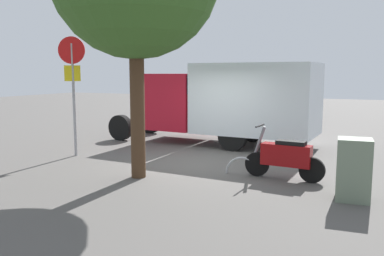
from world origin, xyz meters
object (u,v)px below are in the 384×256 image
Objects in this scene: motorcycle at (285,157)px; utility_cabinet at (354,170)px; bike_rack_hoop at (242,174)px; box_truck_near at (227,99)px; stop_sign at (73,77)px.

motorcycle reaches higher than utility_cabinet.
box_truck_near is at bearing -64.84° from bike_rack_hoop.
box_truck_near is at bearing -49.49° from motorcycle.
motorcycle is 1.75m from utility_cabinet.
motorcycle is (-2.73, 3.71, -1.00)m from box_truck_near.
stop_sign reaches higher than motorcycle.
motorcycle is 0.54× the size of stop_sign.
box_truck_near reaches higher than motorcycle.
stop_sign reaches higher than utility_cabinet.
box_truck_near is at bearing -132.90° from stop_sign.
stop_sign is 3.98× the size of bike_rack_hoop.
utility_cabinet is at bearing 134.96° from box_truck_near.
stop_sign is at bearing -1.14° from bike_rack_hoop.
bike_rack_hoop is at bearing 2.42° from motorcycle.
motorcycle is at bearing 178.75° from stop_sign.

